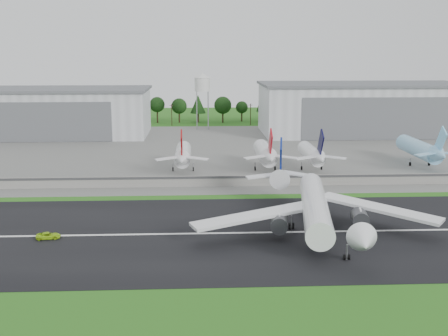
{
  "coord_description": "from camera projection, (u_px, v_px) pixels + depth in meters",
  "views": [
    {
      "loc": [
        -7.97,
        -111.99,
        40.86
      ],
      "look_at": [
        -0.62,
        40.0,
        9.0
      ],
      "focal_mm": 45.0,
      "sensor_mm": 36.0,
      "label": 1
    }
  ],
  "objects": [
    {
      "name": "hangar_west",
      "position": [
        49.0,
        112.0,
        273.3
      ],
      "size": [
        97.0,
        44.0,
        23.2
      ],
      "color": "silver",
      "rests_on": "ground"
    },
    {
      "name": "blast_fence",
      "position": [
        224.0,
        181.0,
        171.62
      ],
      "size": [
        240.0,
        0.61,
        3.5
      ],
      "color": "gray",
      "rests_on": "ground"
    },
    {
      "name": "ground_vehicle",
      "position": [
        48.0,
        236.0,
        123.9
      ],
      "size": [
        5.6,
        3.26,
        1.47
      ],
      "primitive_type": "imported",
      "rotation": [
        0.0,
        0.0,
        1.73
      ],
      "color": "#A5D919",
      "rests_on": "runway"
    },
    {
      "name": "parked_jet_red_a",
      "position": [
        183.0,
        155.0,
        191.22
      ],
      "size": [
        7.36,
        31.29,
        16.52
      ],
      "color": "white",
      "rests_on": "ground"
    },
    {
      "name": "utility_poles",
      "position": [
        211.0,
        125.0,
        313.77
      ],
      "size": [
        230.0,
        3.0,
        12.0
      ],
      "primitive_type": null,
      "color": "black",
      "rests_on": "ground"
    },
    {
      "name": "runway",
      "position": [
        233.0,
        233.0,
        128.0
      ],
      "size": [
        320.0,
        60.0,
        0.1
      ],
      "primitive_type": "cube",
      "color": "black",
      "rests_on": "ground"
    },
    {
      "name": "parked_jet_red_b",
      "position": [
        266.0,
        154.0,
        192.55
      ],
      "size": [
        7.36,
        31.29,
        16.73
      ],
      "color": "white",
      "rests_on": "ground"
    },
    {
      "name": "treeline",
      "position": [
        211.0,
        122.0,
        328.43
      ],
      "size": [
        320.0,
        16.0,
        22.0
      ],
      "primitive_type": null,
      "color": "black",
      "rests_on": "ground"
    },
    {
      "name": "parked_jet_navy",
      "position": [
        313.0,
        154.0,
        193.34
      ],
      "size": [
        7.36,
        31.29,
        16.38
      ],
      "color": "white",
      "rests_on": "ground"
    },
    {
      "name": "parked_jet_skyblue",
      "position": [
        422.0,
        150.0,
        200.13
      ],
      "size": [
        7.36,
        37.29,
        16.84
      ],
      "color": "#8AC9EF",
      "rests_on": "ground"
    },
    {
      "name": "water_tower",
      "position": [
        202.0,
        83.0,
        293.83
      ],
      "size": [
        8.4,
        8.4,
        29.4
      ],
      "color": "#99999E",
      "rests_on": "ground"
    },
    {
      "name": "main_airliner",
      "position": [
        315.0,
        212.0,
        127.48
      ],
      "size": [
        56.57,
        59.15,
        18.17
      ],
      "rotation": [
        0.0,
        0.0,
        2.98
      ],
      "color": "white",
      "rests_on": "runway"
    },
    {
      "name": "apron",
      "position": [
        216.0,
        150.0,
        235.54
      ],
      "size": [
        320.0,
        150.0,
        0.1
      ],
      "primitive_type": "cube",
      "color": "slate",
      "rests_on": "ground"
    },
    {
      "name": "ground",
      "position": [
        236.0,
        248.0,
        118.24
      ],
      "size": [
        600.0,
        600.0,
        0.0
      ],
      "primitive_type": "plane",
      "color": "#235F16",
      "rests_on": "ground"
    },
    {
      "name": "runway_centerline",
      "position": [
        233.0,
        233.0,
        127.99
      ],
      "size": [
        220.0,
        1.0,
        0.02
      ],
      "primitive_type": "cube",
      "color": "white",
      "rests_on": "runway"
    },
    {
      "name": "hangar_east",
      "position": [
        363.0,
        108.0,
        280.43
      ],
      "size": [
        102.0,
        47.0,
        25.2
      ],
      "color": "silver",
      "rests_on": "ground"
    }
  ]
}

